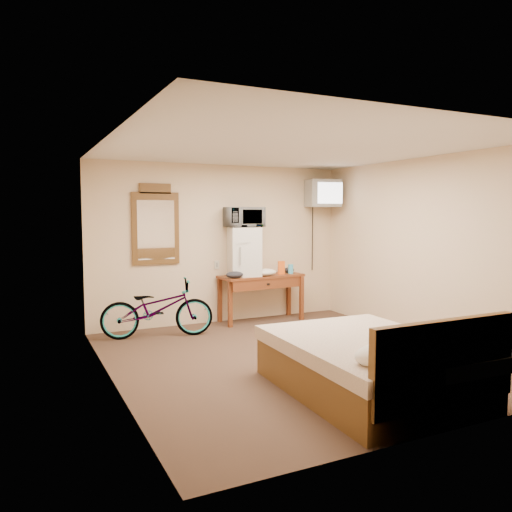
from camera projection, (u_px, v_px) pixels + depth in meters
name	position (u px, v px, depth m)	size (l,w,h in m)	color
room	(293.00, 255.00, 5.89)	(4.60, 4.64, 2.50)	#412E20
desk	(262.00, 282.00, 7.99)	(1.40, 0.63, 0.75)	brown
mini_fridge	(244.00, 252.00, 7.86)	(0.54, 0.53, 0.77)	silver
microwave	(244.00, 217.00, 7.82)	(0.57, 0.39, 0.32)	silver
snack_bag	(281.00, 268.00, 8.10)	(0.11, 0.06, 0.21)	orange
blue_cup	(291.00, 269.00, 8.19)	(0.09, 0.09, 0.15)	#45BDEC
cloth_cream	(265.00, 272.00, 7.89)	(0.36, 0.28, 0.11)	white
cloth_dark_a	(235.00, 275.00, 7.60)	(0.27, 0.21, 0.10)	black
cloth_dark_b	(289.00, 270.00, 8.30)	(0.19, 0.16, 0.09)	black
crt_television	(323.00, 194.00, 8.39)	(0.60, 0.64, 0.45)	black
wall_mirror	(156.00, 225.00, 7.44)	(0.71, 0.04, 1.21)	brown
bicycle	(157.00, 308.00, 6.97)	(0.54, 1.55, 0.82)	black
bed	(373.00, 364.00, 4.78)	(1.57, 2.04, 0.90)	brown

